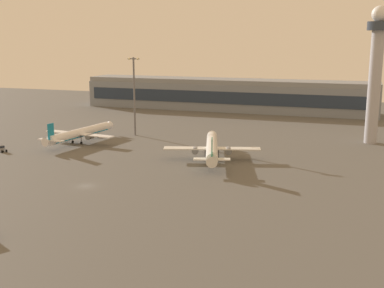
# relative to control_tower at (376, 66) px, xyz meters

# --- Properties ---
(ground_plane) EXTENTS (416.00, 416.00, 0.00)m
(ground_plane) POSITION_rel_control_tower_xyz_m (-69.13, -80.66, -27.45)
(ground_plane) COLOR #56544F
(terminal_building) EXTENTS (153.85, 22.40, 16.40)m
(terminal_building) POSITION_rel_control_tower_xyz_m (-72.03, 66.20, -19.36)
(terminal_building) COLOR gray
(terminal_building) RESTS_ON ground
(control_tower) EXTENTS (8.00, 8.00, 48.15)m
(control_tower) POSITION_rel_control_tower_xyz_m (0.00, 0.00, 0.00)
(control_tower) COLOR #A8A8B2
(control_tower) RESTS_ON ground
(airplane_far_stand) EXTENTS (29.73, 37.83, 9.91)m
(airplane_far_stand) POSITION_rel_control_tower_xyz_m (-46.92, -43.01, -23.70)
(airplane_far_stand) COLOR silver
(airplane_far_stand) RESTS_ON ground
(airplane_terminal_side) EXTENTS (28.60, 36.64, 9.40)m
(airplane_terminal_side) POSITION_rel_control_tower_xyz_m (-99.38, -34.77, -23.90)
(airplane_terminal_side) COLOR white
(airplane_terminal_side) RESTS_ON ground
(pushback_tug) EXTENTS (3.51, 2.75, 2.05)m
(pushback_tug) POSITION_rel_control_tower_xyz_m (-116.32, -55.94, -26.38)
(pushback_tug) COLOR gray
(pushback_tug) RESTS_ON ground
(apron_light_central) EXTENTS (4.80, 0.90, 30.19)m
(apron_light_central) POSITION_rel_control_tower_xyz_m (-86.94, -14.78, -10.46)
(apron_light_central) COLOR slate
(apron_light_central) RESTS_ON ground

